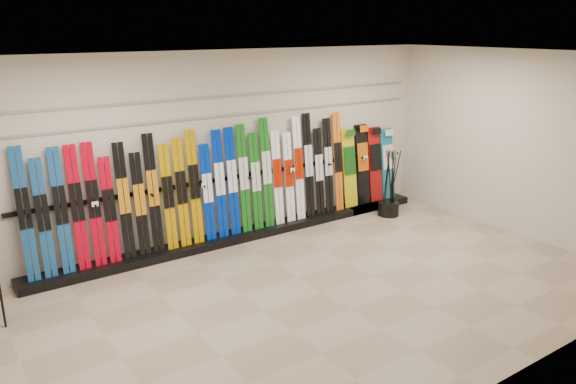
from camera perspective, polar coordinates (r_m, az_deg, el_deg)
floor at (r=7.45m, az=3.51°, el=-10.15°), size 8.00×8.00×0.00m
back_wall at (r=8.94m, az=-6.28°, el=4.56°), size 8.00×0.00×8.00m
right_wall at (r=9.84m, az=22.38°, el=4.51°), size 0.00×5.00×5.00m
ceiling at (r=6.67m, az=3.97°, el=13.57°), size 8.00×8.00×0.00m
ski_rack_base at (r=9.27m, az=-4.12°, el=-4.24°), size 8.00×0.40×0.12m
skis at (r=8.72m, az=-8.17°, el=0.48°), size 5.38×0.21×1.80m
snowboards at (r=10.65m, az=8.19°, el=2.71°), size 1.25×0.23×1.48m
pole_bin at (r=10.44m, az=10.17°, el=-1.67°), size 0.38×0.38×0.25m
ski_poles at (r=10.32m, az=10.42°, el=0.92°), size 0.36×0.23×1.18m
slatwall_rail_0 at (r=8.84m, az=-6.32°, el=7.71°), size 7.60×0.02×0.03m
slatwall_rail_1 at (r=8.80m, az=-6.38°, el=9.64°), size 7.60×0.02×0.03m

